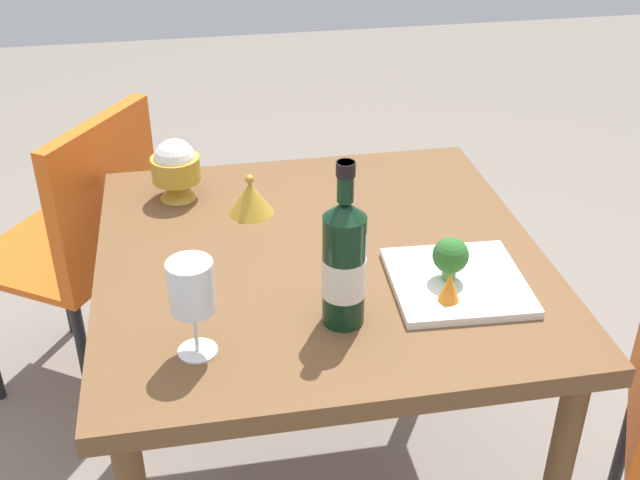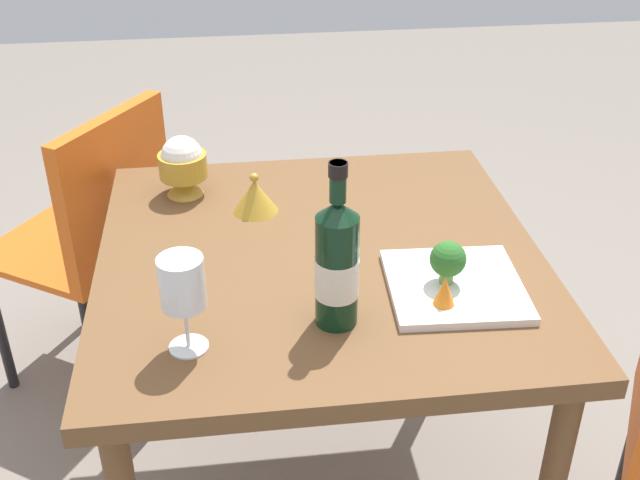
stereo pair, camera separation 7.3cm
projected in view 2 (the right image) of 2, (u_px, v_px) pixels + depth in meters
The scene contains 9 objects.
dining_table at pixel (320, 287), 1.65m from camera, with size 0.89×0.89×0.73m.
chair_near_window at pixel (99, 225), 2.11m from camera, with size 0.55×0.55×0.85m.
wine_bottle at pixel (338, 263), 1.35m from camera, with size 0.08×0.08×0.31m.
wine_glass at pixel (182, 285), 1.28m from camera, with size 0.08×0.08×0.18m.
rice_bowl at pixel (183, 165), 1.79m from camera, with size 0.11×0.11×0.14m.
rice_bowl_lid at pixel (255, 196), 1.74m from camera, with size 0.10×0.10×0.09m.
serving_plate at pixel (455, 286), 1.49m from camera, with size 0.26×0.26×0.02m.
broccoli_floret at pixel (448, 260), 1.46m from camera, with size 0.07×0.07×0.09m.
carrot_garnish_left at pixel (445, 291), 1.41m from camera, with size 0.04×0.04×0.06m.
Camera 2 is at (-1.35, 0.17, 1.58)m, focal length 44.42 mm.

